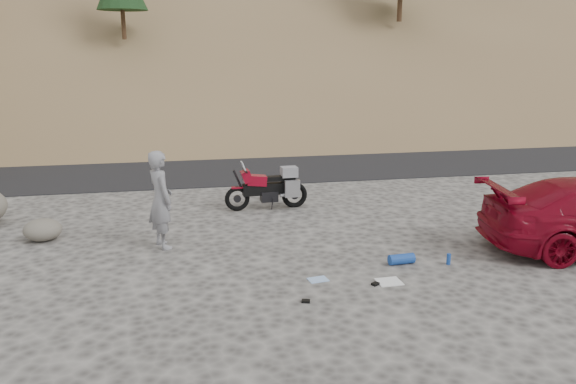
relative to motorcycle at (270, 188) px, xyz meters
name	(u,v)px	position (x,y,z in m)	size (l,w,h in m)	color
ground	(292,251)	(-0.09, -3.05, -0.52)	(140.00, 140.00, 0.00)	#403E3B
road	(240,162)	(-0.09, 5.95, -0.52)	(120.00, 7.00, 0.05)	black
motorcycle	(270,188)	(0.00, 0.00, 0.00)	(2.06, 0.64, 1.23)	black
man	(163,247)	(-2.54, -2.30, -0.52)	(0.71, 0.46, 1.94)	gray
small_rock	(43,230)	(-4.96, -1.44, -0.30)	(0.81, 0.74, 0.45)	#5D5850
gear_white_cloth	(389,282)	(1.23, -4.83, -0.52)	(0.40, 0.36, 0.01)	white
gear_blue_mat	(401,259)	(1.75, -4.09, -0.43)	(0.19, 0.19, 0.48)	#183F94
gear_bottle	(449,259)	(2.59, -4.27, -0.42)	(0.07, 0.07, 0.20)	#183F94
gear_glove_a	(306,301)	(-0.32, -5.32, -0.50)	(0.13, 0.09, 0.04)	black
gear_glove_b	(375,284)	(0.96, -4.90, -0.50)	(0.12, 0.09, 0.04)	black
gear_blue_cloth	(318,280)	(0.08, -4.51, -0.52)	(0.33, 0.24, 0.01)	#96B8E7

